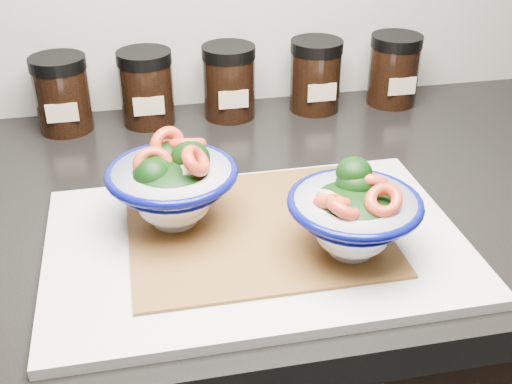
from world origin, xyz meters
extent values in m
cube|color=black|center=(0.00, 1.45, 0.88)|extent=(3.50, 0.60, 0.04)
cube|color=beige|center=(-0.11, 1.33, 0.91)|extent=(0.45, 0.30, 0.01)
cube|color=#915A2B|center=(-0.11, 1.35, 0.91)|extent=(0.28, 0.24, 0.00)
cylinder|color=white|center=(-0.19, 1.38, 0.92)|extent=(0.05, 0.05, 0.01)
ellipsoid|color=white|center=(-0.19, 1.38, 0.94)|extent=(0.08, 0.08, 0.04)
torus|color=#050959|center=(-0.19, 1.38, 0.98)|extent=(0.15, 0.15, 0.01)
torus|color=#050959|center=(-0.19, 1.38, 0.96)|extent=(0.12, 0.12, 0.00)
ellipsoid|color=black|center=(-0.19, 1.38, 0.97)|extent=(0.11, 0.11, 0.05)
ellipsoid|color=black|center=(-0.21, 1.37, 0.98)|extent=(0.04, 0.04, 0.04)
cylinder|color=#477233|center=(-0.21, 1.37, 0.96)|extent=(0.01, 0.01, 0.03)
ellipsoid|color=black|center=(-0.17, 1.39, 0.99)|extent=(0.04, 0.04, 0.04)
cylinder|color=#477233|center=(-0.17, 1.39, 0.97)|extent=(0.02, 0.01, 0.03)
ellipsoid|color=black|center=(-0.21, 1.38, 0.98)|extent=(0.05, 0.05, 0.04)
cylinder|color=#477233|center=(-0.21, 1.38, 0.96)|extent=(0.02, 0.02, 0.03)
ellipsoid|color=black|center=(-0.20, 1.40, 0.98)|extent=(0.04, 0.04, 0.04)
cylinder|color=#477233|center=(-0.20, 1.40, 0.97)|extent=(0.01, 0.01, 0.02)
torus|color=#D84A28|center=(-0.19, 1.40, 0.98)|extent=(0.05, 0.04, 0.05)
torus|color=#D84A28|center=(-0.17, 1.36, 1.00)|extent=(0.05, 0.06, 0.05)
torus|color=#D84A28|center=(-0.20, 1.40, 1.00)|extent=(0.06, 0.04, 0.06)
torus|color=#D84A28|center=(-0.21, 1.38, 0.99)|extent=(0.05, 0.04, 0.04)
torus|color=#D84A28|center=(-0.17, 1.40, 1.00)|extent=(0.05, 0.05, 0.03)
cylinder|color=#CCBC8E|center=(-0.20, 1.41, 0.99)|extent=(0.02, 0.02, 0.01)
cylinder|color=#CCBC8E|center=(-0.18, 1.36, 0.99)|extent=(0.02, 0.02, 0.02)
cylinder|color=white|center=(-0.02, 1.28, 0.92)|extent=(0.05, 0.05, 0.01)
ellipsoid|color=white|center=(-0.02, 1.28, 0.94)|extent=(0.08, 0.08, 0.03)
torus|color=#050959|center=(-0.02, 1.28, 0.97)|extent=(0.14, 0.14, 0.01)
torus|color=#050959|center=(-0.02, 1.28, 0.96)|extent=(0.11, 0.11, 0.00)
ellipsoid|color=black|center=(-0.02, 1.28, 0.96)|extent=(0.10, 0.10, 0.05)
ellipsoid|color=black|center=(-0.01, 1.31, 0.99)|extent=(0.04, 0.04, 0.03)
cylinder|color=#477233|center=(-0.01, 1.31, 0.98)|extent=(0.02, 0.01, 0.03)
ellipsoid|color=black|center=(0.00, 1.30, 0.98)|extent=(0.03, 0.03, 0.03)
cylinder|color=#477233|center=(0.00, 1.30, 0.97)|extent=(0.01, 0.01, 0.02)
ellipsoid|color=black|center=(-0.01, 1.30, 0.98)|extent=(0.04, 0.04, 0.03)
cylinder|color=#477233|center=(-0.01, 1.30, 0.97)|extent=(0.02, 0.01, 0.03)
torus|color=#D84A28|center=(-0.04, 1.26, 0.98)|extent=(0.05, 0.05, 0.03)
torus|color=#D84A28|center=(0.00, 1.29, 0.98)|extent=(0.05, 0.03, 0.06)
torus|color=#D84A28|center=(0.00, 1.26, 0.99)|extent=(0.06, 0.05, 0.04)
torus|color=#D84A28|center=(-0.04, 1.28, 0.98)|extent=(0.06, 0.06, 0.04)
cylinder|color=#CCBC8E|center=(-0.02, 1.29, 0.99)|extent=(0.02, 0.02, 0.01)
cylinder|color=#CCBC8E|center=(-0.05, 1.29, 0.98)|extent=(0.02, 0.02, 0.01)
cylinder|color=black|center=(-0.33, 1.69, 0.95)|extent=(0.08, 0.08, 0.09)
cylinder|color=black|center=(-0.33, 1.69, 1.00)|extent=(0.08, 0.08, 0.02)
cube|color=#C6B793|center=(-0.33, 1.65, 0.94)|extent=(0.05, 0.00, 0.03)
cylinder|color=black|center=(-0.20, 1.69, 0.95)|extent=(0.08, 0.08, 0.09)
cylinder|color=black|center=(-0.20, 1.69, 1.00)|extent=(0.08, 0.08, 0.02)
cube|color=#C6B793|center=(-0.20, 1.65, 0.94)|extent=(0.04, 0.00, 0.03)
cylinder|color=black|center=(-0.08, 1.69, 0.95)|extent=(0.08, 0.08, 0.09)
cylinder|color=black|center=(-0.08, 1.69, 1.00)|extent=(0.08, 0.08, 0.02)
cube|color=#C6B793|center=(-0.08, 1.65, 0.94)|extent=(0.04, 0.00, 0.03)
cylinder|color=black|center=(0.06, 1.69, 0.95)|extent=(0.08, 0.08, 0.09)
cylinder|color=black|center=(0.06, 1.69, 1.00)|extent=(0.08, 0.08, 0.02)
cube|color=#C6B793|center=(0.06, 1.65, 0.94)|extent=(0.04, 0.00, 0.03)
cylinder|color=black|center=(0.19, 1.69, 0.95)|extent=(0.08, 0.08, 0.09)
cylinder|color=black|center=(0.19, 1.69, 1.00)|extent=(0.08, 0.08, 0.02)
cube|color=#C6B793|center=(0.19, 1.65, 0.94)|extent=(0.04, 0.00, 0.03)
camera|label=1|loc=(-0.23, 0.76, 1.31)|focal=45.00mm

